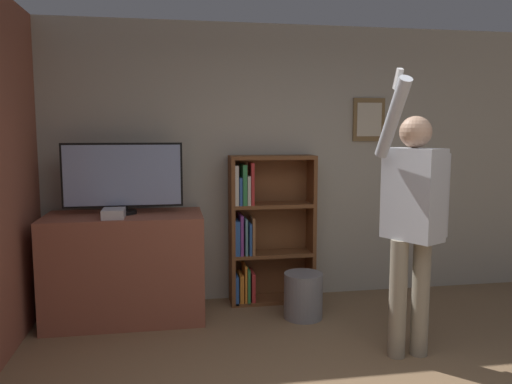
# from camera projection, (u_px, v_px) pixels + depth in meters

# --- Properties ---
(wall_back) EXTENTS (6.31, 0.09, 2.70)m
(wall_back) POSITION_uv_depth(u_px,v_px,m) (268.00, 164.00, 4.96)
(wall_back) COLOR #B2AD9E
(wall_back) RESTS_ON ground_plane
(tv_ledge) EXTENTS (1.36, 0.68, 0.95)m
(tv_ledge) POSITION_uv_depth(u_px,v_px,m) (125.00, 267.00, 4.43)
(tv_ledge) COLOR #93513D
(tv_ledge) RESTS_ON ground_plane
(television) EXTENTS (1.03, 0.22, 0.63)m
(television) POSITION_uv_depth(u_px,v_px,m) (123.00, 177.00, 4.36)
(television) COLOR black
(television) RESTS_ON tv_ledge
(game_console) EXTENTS (0.18, 0.23, 0.08)m
(game_console) POSITION_uv_depth(u_px,v_px,m) (114.00, 213.00, 4.19)
(game_console) COLOR silver
(game_console) RESTS_ON tv_ledge
(bookshelf) EXTENTS (0.82, 0.28, 1.44)m
(bookshelf) POSITION_uv_depth(u_px,v_px,m) (262.00, 230.00, 4.85)
(bookshelf) COLOR brown
(bookshelf) RESTS_ON ground_plane
(person) EXTENTS (0.56, 0.57, 2.08)m
(person) POSITION_uv_depth(u_px,v_px,m) (413.00, 213.00, 3.61)
(person) COLOR gray
(person) RESTS_ON ground_plane
(waste_bin) EXTENTS (0.35, 0.35, 0.41)m
(waste_bin) POSITION_uv_depth(u_px,v_px,m) (303.00, 295.00, 4.48)
(waste_bin) COLOR gray
(waste_bin) RESTS_ON ground_plane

